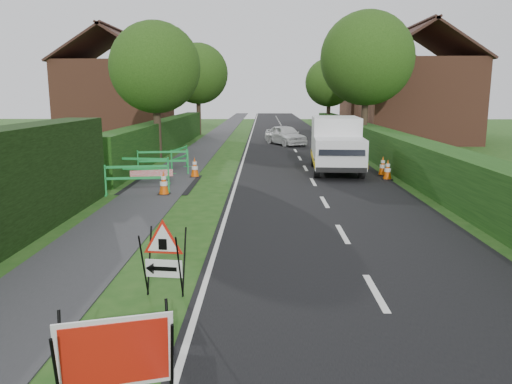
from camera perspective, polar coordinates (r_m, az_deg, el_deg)
name	(u,v)px	position (r m, az deg, el deg)	size (l,w,h in m)	color
ground	(218,320)	(7.50, -4.33, -14.34)	(120.00, 120.00, 0.00)	#1D4A15
road_surface	(286,134)	(41.90, 3.41, 6.69)	(6.00, 90.00, 0.02)	black
footpath	(220,133)	(42.02, -4.16, 6.69)	(2.00, 90.00, 0.02)	#2D2D30
hedge_west_far	(166,151)	(29.47, -10.24, 4.66)	(1.00, 24.00, 1.80)	#14380F
hedge_east	(391,166)	(23.70, 15.16, 2.92)	(1.20, 50.00, 1.50)	#14380F
house_west	(117,99)	(38.25, -15.56, 10.23)	(7.50, 7.40, 7.88)	brown
house_east_a	(415,99)	(36.25, 17.73, 10.08)	(7.50, 7.40, 7.88)	brown
house_east_b	(382,98)	(50.05, 14.20, 10.41)	(7.50, 7.40, 7.88)	brown
tree_nw	(155,68)	(25.32, -11.44, 13.76)	(4.40, 4.40, 6.70)	#2D2116
tree_ne	(367,58)	(29.38, 12.56, 14.67)	(5.20, 5.20, 7.79)	#2D2116
tree_fw	(198,74)	(41.11, -6.66, 13.28)	(4.80, 4.80, 7.24)	#2D2116
tree_fe	(329,83)	(45.12, 8.37, 12.27)	(4.20, 4.20, 6.33)	#2D2116
red_rect_sign	(116,356)	(5.60, -15.75, -17.55)	(1.30, 0.99, 0.99)	black
triangle_sign	(161,252)	(8.10, -10.78, -6.80)	(0.82, 0.82, 1.08)	black
works_van	(336,143)	(21.27, 9.16, 5.52)	(2.26, 5.08, 2.26)	silver
traffic_cone_0	(388,170)	(19.71, 14.81, 2.50)	(0.38, 0.38, 0.79)	black
traffic_cone_1	(383,166)	(20.70, 14.28, 2.92)	(0.38, 0.38, 0.79)	black
traffic_cone_2	(362,158)	(22.89, 11.97, 3.77)	(0.38, 0.38, 0.79)	black
traffic_cone_3	(164,183)	(16.44, -10.51, 1.02)	(0.38, 0.38, 0.79)	black
traffic_cone_4	(195,167)	(19.78, -7.02, 2.81)	(0.38, 0.38, 0.79)	black
ped_barrier_0	(137,176)	(16.61, -13.43, 1.84)	(2.09, 0.68, 1.00)	green
ped_barrier_1	(142,167)	(18.60, -12.93, 2.83)	(2.09, 0.60, 1.00)	green
ped_barrier_2	(163,159)	(20.67, -10.58, 3.73)	(2.09, 0.65, 1.00)	green
ped_barrier_3	(179,156)	(21.59, -8.74, 4.09)	(0.68, 2.09, 1.00)	green
redwhite_plank	(152,186)	(18.20, -11.79, 0.69)	(1.50, 0.04, 0.25)	red
hatchback_car	(285,135)	(32.37, 3.39, 6.51)	(1.50, 3.73, 1.27)	silver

